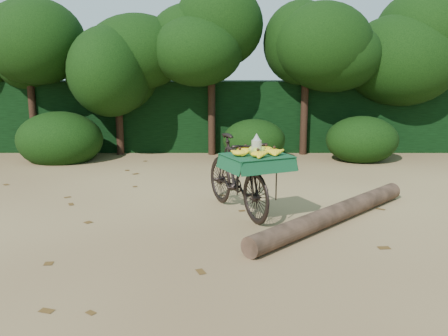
{
  "coord_description": "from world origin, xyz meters",
  "views": [
    {
      "loc": [
        0.82,
        -6.56,
        2.1
      ],
      "look_at": [
        0.81,
        -0.17,
        0.77
      ],
      "focal_mm": 38.0,
      "sensor_mm": 36.0,
      "label": 1
    }
  ],
  "objects": [
    {
      "name": "fallen_log",
      "position": [
        2.35,
        -0.24,
        0.13
      ],
      "size": [
        2.7,
        2.76,
        0.26
      ],
      "primitive_type": "cylinder",
      "rotation": [
        1.57,
        0.0,
        -0.77
      ],
      "color": "brown",
      "rests_on": "ground"
    },
    {
      "name": "tree_row",
      "position": [
        -0.65,
        5.5,
        2.0
      ],
      "size": [
        14.5,
        2.0,
        4.0
      ],
      "primitive_type": null,
      "color": "black",
      "rests_on": "ground"
    },
    {
      "name": "bush_clumps",
      "position": [
        0.5,
        4.3,
        0.45
      ],
      "size": [
        8.8,
        1.7,
        0.9
      ],
      "primitive_type": null,
      "color": "black",
      "rests_on": "ground"
    },
    {
      "name": "hedge_backdrop",
      "position": [
        0.0,
        6.3,
        0.9
      ],
      "size": [
        26.0,
        1.8,
        1.8
      ],
      "primitive_type": "cube",
      "color": "black",
      "rests_on": "ground"
    },
    {
      "name": "ground",
      "position": [
        0.0,
        0.0,
        0.0
      ],
      "size": [
        80.0,
        80.0,
        0.0
      ],
      "primitive_type": "plane",
      "color": "tan",
      "rests_on": "ground"
    },
    {
      "name": "leaf_litter",
      "position": [
        0.0,
        0.65,
        0.01
      ],
      "size": [
        7.0,
        7.3,
        0.01
      ],
      "primitive_type": null,
      "color": "#503515",
      "rests_on": "ground"
    },
    {
      "name": "vendor_bicycle",
      "position": [
        1.01,
        0.23,
        0.6
      ],
      "size": [
        1.43,
        2.02,
        1.17
      ],
      "rotation": [
        0.0,
        0.0,
        0.43
      ],
      "color": "black",
      "rests_on": "ground"
    }
  ]
}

